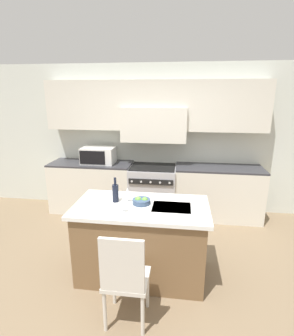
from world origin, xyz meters
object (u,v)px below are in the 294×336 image
Objects in this scene: wine_bottle at (115,193)px; wine_glass_near at (123,202)px; range_stove at (153,190)px; island_chair at (125,276)px; fruit_bowl at (141,201)px; microwave at (98,155)px; wine_glass_far at (128,192)px.

wine_glass_near is at bearing -60.16° from wine_bottle.
range_stove is 0.91× the size of island_chair.
wine_bottle reaches higher than fruit_bowl.
fruit_bowl is (1.06, -1.69, -0.13)m from microwave.
microwave reaches higher than range_stove.
microwave is 2.80× the size of fruit_bowl.
microwave is at bearing 114.11° from wine_bottle.
wine_glass_far is at bearing 92.32° from wine_glass_near.
microwave is at bearing 112.35° from island_chair.
wine_glass_near is at bearing -65.06° from microwave.
wine_bottle reaches higher than wine_glass_far.
wine_glass_far reaches higher than island_chair.
range_stove is at bearing 91.74° from fruit_bowl.
range_stove is 1.74m from fruit_bowl.
island_chair is 4.73× the size of fruit_bowl.
wine_glass_near is at bearing -87.68° from wine_glass_far.
fruit_bowl reaches higher than island_chair.
wine_bottle reaches higher than island_chair.
microwave is 2.13m from wine_glass_near.
fruit_bowl is (0.17, -0.05, -0.09)m from wine_glass_far.
wine_bottle is 1.72× the size of wine_glass_near.
fruit_bowl is at bearing -57.84° from microwave.
wine_bottle is (-0.29, 0.85, 0.48)m from island_chair.
island_chair is 5.64× the size of wine_glass_far.
wine_bottle is 0.31m from wine_glass_near.
wine_bottle is at bearing 108.76° from island_chair.
island_chair is (1.03, -2.51, -0.53)m from microwave.
microwave is at bearing 118.44° from wine_glass_far.
fruit_bowl is at bearing -88.26° from range_stove.
range_stove is at bearing 90.51° from island_chair.
fruit_bowl is (0.16, 0.24, -0.09)m from wine_glass_near.
island_chair reaches higher than range_stove.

